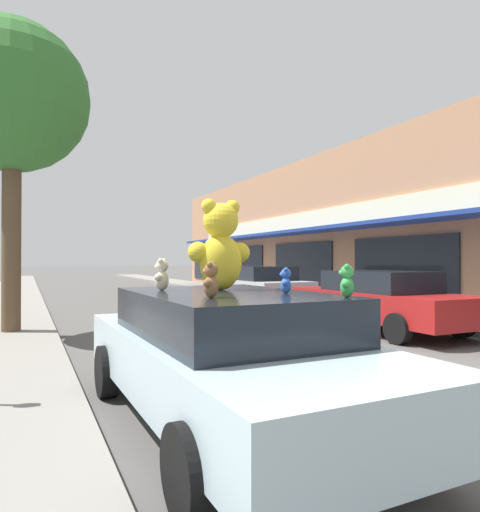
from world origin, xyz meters
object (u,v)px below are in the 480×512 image
object	(u,v)px
teddy_bear_cream	(162,275)
street_tree	(12,99)
plush_art_car	(227,352)
teddy_bear_giant	(220,246)
teddy_bear_brown	(211,280)
teddy_bear_blue	(286,281)
parked_car_far_center	(379,299)
teddy_bear_green	(347,281)
parked_car_far_right	(258,285)
teddy_bear_purple	(212,275)

from	to	relation	value
teddy_bear_cream	street_tree	xyz separation A→B (m)	(-1.59, 6.18, 3.62)
plush_art_car	teddy_bear_giant	world-z (taller)	teddy_bear_giant
teddy_bear_brown	teddy_bear_blue	bearing A→B (deg)	139.63
parked_car_far_center	teddy_bear_green	bearing A→B (deg)	-134.31
teddy_bear_cream	parked_car_far_right	size ratio (longest dim) A/B	0.07
teddy_bear_brown	teddy_bear_blue	world-z (taller)	teddy_bear_brown
teddy_bear_brown	teddy_bear_cream	world-z (taller)	teddy_bear_cream
parked_car_far_right	teddy_bear_cream	bearing A→B (deg)	-122.45
teddy_bear_purple	teddy_bear_cream	bearing A→B (deg)	-31.05
teddy_bear_purple	teddy_bear_green	bearing A→B (deg)	35.29
teddy_bear_blue	plush_art_car	bearing A→B (deg)	-101.71
plush_art_car	teddy_bear_giant	distance (m)	1.12
plush_art_car	street_tree	world-z (taller)	street_tree
teddy_bear_brown	teddy_bear_blue	xyz separation A→B (m)	(0.83, 0.16, -0.03)
teddy_bear_purple	teddy_bear_brown	bearing A→B (deg)	2.61
plush_art_car	teddy_bear_cream	world-z (taller)	teddy_bear_cream
teddy_bear_purple	parked_car_far_right	size ratio (longest dim) A/B	0.06
teddy_bear_cream	street_tree	bearing A→B (deg)	-129.49
teddy_bear_purple	teddy_bear_cream	size ratio (longest dim) A/B	0.88
parked_car_far_right	teddy_bear_giant	bearing A→B (deg)	-119.38
parked_car_far_center	teddy_bear_cream	bearing A→B (deg)	-150.38
teddy_bear_giant	teddy_bear_brown	size ratio (longest dim) A/B	3.15
teddy_bear_giant	teddy_bear_green	bearing A→B (deg)	113.18
teddy_bear_green	teddy_bear_cream	world-z (taller)	teddy_bear_cream
teddy_bear_brown	teddy_bear_green	size ratio (longest dim) A/B	1.07
teddy_bear_blue	street_tree	bearing A→B (deg)	-128.18
parked_car_far_center	parked_car_far_right	size ratio (longest dim) A/B	1.03
plush_art_car	parked_car_far_right	size ratio (longest dim) A/B	1.01
teddy_bear_blue	street_tree	size ratio (longest dim) A/B	0.04
teddy_bear_cream	teddy_bear_blue	size ratio (longest dim) A/B	1.36
teddy_bear_purple	parked_car_far_right	xyz separation A→B (m)	(5.32, 9.07, -0.69)
teddy_bear_cream	parked_car_far_center	distance (m)	7.07
teddy_bear_green	teddy_bear_cream	distance (m)	1.97
teddy_bear_green	street_tree	world-z (taller)	street_tree
teddy_bear_brown	parked_car_far_right	bearing A→B (deg)	-170.39
plush_art_car	teddy_bear_cream	xyz separation A→B (m)	(-0.52, 0.52, 0.76)
street_tree	plush_art_car	bearing A→B (deg)	-72.50
teddy_bear_brown	parked_car_far_center	world-z (taller)	teddy_bear_brown
parked_car_far_right	teddy_bear_blue	bearing A→B (deg)	-116.04
teddy_bear_giant	street_tree	world-z (taller)	street_tree
plush_art_car	teddy_bear_purple	size ratio (longest dim) A/B	15.64
teddy_bear_giant	parked_car_far_right	distance (m)	11.30
teddy_bear_purple	teddy_bear_giant	bearing A→B (deg)	9.54
plush_art_car	street_tree	distance (m)	8.28
plush_art_car	teddy_bear_purple	xyz separation A→B (m)	(0.26, 1.05, 0.74)
street_tree	parked_car_far_right	bearing A→B (deg)	23.99
plush_art_car	teddy_bear_green	distance (m)	1.45
parked_car_far_center	teddy_bear_blue	bearing A→B (deg)	-139.44
teddy_bear_giant	street_tree	size ratio (longest dim) A/B	0.15
teddy_bear_giant	teddy_bear_blue	bearing A→B (deg)	116.63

